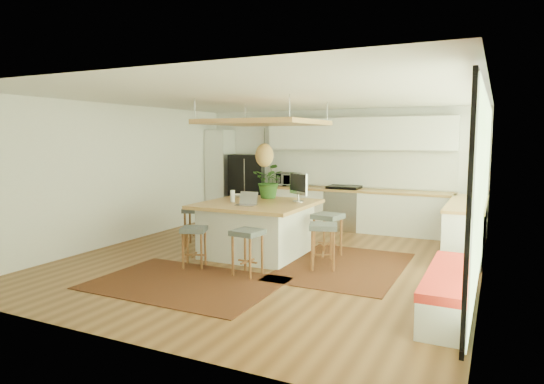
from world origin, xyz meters
The scene contains 33 objects.
floor centered at (0.00, 0.00, 0.00)m, with size 7.00×7.00×0.00m, color brown.
ceiling centered at (0.00, 0.00, 2.70)m, with size 7.00×7.00×0.00m, color white.
wall_back centered at (0.00, 3.50, 1.35)m, with size 6.50×6.50×0.00m, color white.
wall_front centered at (0.00, -3.50, 1.35)m, with size 6.50×6.50×0.00m, color white.
wall_left centered at (-3.25, 0.00, 1.35)m, with size 7.00×7.00×0.00m, color white.
wall_right centered at (3.25, 0.00, 1.35)m, with size 7.00×7.00×0.00m, color white.
window_wall centered at (3.22, 0.00, 1.40)m, with size 0.10×6.20×2.60m, color black, non-canonical shape.
pantry centered at (-2.95, 3.18, 1.12)m, with size 0.55×0.60×2.25m, color silver.
back_counter_base centered at (0.55, 3.18, 0.44)m, with size 4.20×0.60×0.88m, color silver.
back_counter_top centered at (0.55, 3.18, 0.90)m, with size 4.24×0.64×0.05m, color #A5743A.
backsplash centered at (0.55, 3.48, 1.35)m, with size 4.20×0.02×0.80m, color white.
upper_cabinets centered at (0.55, 3.32, 2.15)m, with size 4.20×0.34×0.70m, color silver.
range centered at (0.30, 3.18, 0.50)m, with size 0.76×0.62×1.00m, color #A5A5AA, non-canonical shape.
right_counter_base centered at (2.93, 2.00, 0.44)m, with size 0.60×2.50×0.88m, color silver.
right_counter_top centered at (2.93, 2.00, 0.90)m, with size 0.64×2.54×0.05m, color #A5743A.
window_bench centered at (2.95, -1.20, 0.25)m, with size 0.52×2.00×0.50m, color silver, non-canonical shape.
ceiling_panel centered at (-0.30, 0.40, 2.05)m, with size 1.86×1.86×0.80m, color #A5743A, non-canonical shape.
rug_near centered at (-0.53, -1.65, 0.01)m, with size 2.60×1.80×0.01m, color black.
rug_right centered at (1.24, 0.19, 0.01)m, with size 1.80×2.60×0.01m, color black.
fridge centered at (-2.18, 3.18, 0.93)m, with size 0.82×0.64×1.65m, color black, non-canonical shape.
island centered at (-0.39, 0.28, 0.47)m, with size 1.85×1.85×0.93m, color #A5743A, non-canonical shape.
stool_near_left centered at (-0.90, -0.89, 0.35)m, with size 0.38×0.38×0.65m, color #444A4C, non-canonical shape.
stool_near_right centered at (0.08, -0.92, 0.35)m, with size 0.41×0.41×0.70m, color #444A4C, non-canonical shape.
stool_right_front centered at (0.98, -0.09, 0.35)m, with size 0.43×0.43×0.72m, color #444A4C, non-canonical shape.
stool_right_back centered at (0.79, 0.66, 0.35)m, with size 0.45×0.45×0.76m, color #444A4C, non-canonical shape.
stool_left_side centered at (-1.77, 0.40, 0.35)m, with size 0.43×0.43×0.73m, color #444A4C, non-canonical shape.
laptop centered at (-0.37, -0.14, 1.05)m, with size 0.32×0.34×0.24m, color #A5A5AA, non-canonical shape.
monitor centered at (0.23, 0.67, 1.19)m, with size 0.56×0.20×0.52m, color #A5A5AA, non-canonical shape.
microwave centered at (-1.06, 3.18, 1.11)m, with size 0.55×0.31×0.38m, color #A5A5AA.
island_plant centered at (-0.44, 0.89, 1.19)m, with size 0.59×0.65×0.51m, color #1E4C19.
island_bowl centered at (-1.02, 0.78, 0.96)m, with size 0.23×0.23×0.06m, color white.
island_bottle_0 centered at (-0.94, 0.38, 1.03)m, with size 0.07×0.07×0.19m, color #333DCF.
island_bottle_1 centered at (-0.79, 0.13, 1.03)m, with size 0.07×0.07×0.19m, color silver.
Camera 1 is at (3.39, -6.92, 2.05)m, focal length 30.97 mm.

